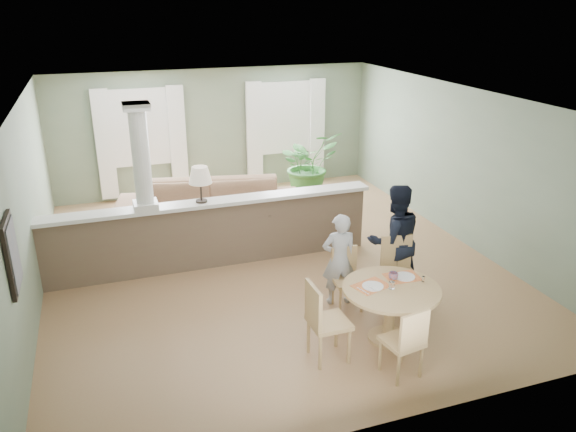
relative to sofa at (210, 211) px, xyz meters
name	(u,v)px	position (x,y,z in m)	size (l,w,h in m)	color
ground	(270,262)	(0.70, -1.42, -0.48)	(8.00, 8.00, 0.00)	#A58257
room_shell	(256,146)	(0.67, -0.80, 1.33)	(7.02, 8.02, 2.71)	gray
pony_wall	(207,225)	(-0.29, -1.22, 0.22)	(5.32, 0.38, 2.70)	brown
sofa	(210,211)	(0.00, 0.00, 0.00)	(3.31, 1.30, 0.97)	#936E50
houseplant	(308,164)	(2.48, 1.50, 0.24)	(1.30, 1.12, 1.44)	#306B2B
dining_table	(391,298)	(1.46, -4.05, 0.10)	(1.22, 1.22, 0.83)	tan
chair_far_boy	(346,275)	(1.28, -3.11, -0.01)	(0.42, 0.42, 0.87)	tan
chair_far_man	(398,269)	(1.97, -3.33, 0.08)	(0.54, 0.54, 1.02)	tan
chair_near	(406,340)	(1.25, -4.81, 0.01)	(0.47, 0.47, 0.90)	tan
chair_side	(323,319)	(0.49, -4.18, 0.07)	(0.46, 0.46, 1.01)	tan
child_person	(339,259)	(1.22, -2.99, 0.19)	(0.49, 0.32, 1.35)	#ADADB2
man_person	(394,241)	(2.08, -2.99, 0.35)	(0.82, 0.64, 1.68)	black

